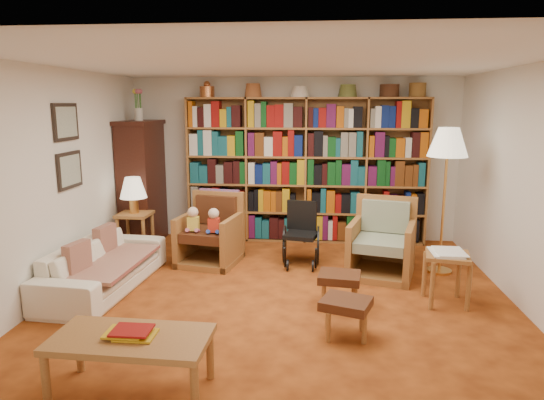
# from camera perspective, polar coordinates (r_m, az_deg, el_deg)

# --- Properties ---
(floor) EXTENTS (5.00, 5.00, 0.00)m
(floor) POSITION_cam_1_polar(r_m,az_deg,el_deg) (5.44, 1.10, -11.46)
(floor) COLOR #B7571C
(floor) RESTS_ON ground
(ceiling) EXTENTS (5.00, 5.00, 0.00)m
(ceiling) POSITION_cam_1_polar(r_m,az_deg,el_deg) (5.04, 1.21, 15.78)
(ceiling) COLOR white
(ceiling) RESTS_ON wall_back
(wall_back) EXTENTS (5.00, 0.00, 5.00)m
(wall_back) POSITION_cam_1_polar(r_m,az_deg,el_deg) (7.57, 2.51, 4.77)
(wall_back) COLOR white
(wall_back) RESTS_ON floor
(wall_front) EXTENTS (5.00, 0.00, 5.00)m
(wall_front) POSITION_cam_1_polar(r_m,az_deg,el_deg) (2.67, -2.71, -7.31)
(wall_front) COLOR white
(wall_front) RESTS_ON floor
(wall_left) EXTENTS (0.00, 5.00, 5.00)m
(wall_left) POSITION_cam_1_polar(r_m,az_deg,el_deg) (5.83, -24.19, 1.86)
(wall_left) COLOR white
(wall_left) RESTS_ON floor
(wall_right) EXTENTS (0.00, 5.00, 5.00)m
(wall_right) POSITION_cam_1_polar(r_m,az_deg,el_deg) (5.52, 28.04, 1.04)
(wall_right) COLOR white
(wall_right) RESTS_ON floor
(bookshelf) EXTENTS (3.60, 0.30, 2.42)m
(bookshelf) POSITION_cam_1_polar(r_m,az_deg,el_deg) (7.40, 4.00, 3.99)
(bookshelf) COLOR #A36D32
(bookshelf) RESTS_ON floor
(curio_cabinet) EXTENTS (0.50, 0.95, 2.40)m
(curio_cabinet) POSITION_cam_1_polar(r_m,az_deg,el_deg) (7.57, -15.02, 2.13)
(curio_cabinet) COLOR #37180F
(curio_cabinet) RESTS_ON floor
(framed_pictures) EXTENTS (0.03, 0.52, 0.97)m
(framed_pictures) POSITION_cam_1_polar(r_m,az_deg,el_deg) (6.04, -22.91, 5.84)
(framed_pictures) COLOR black
(framed_pictures) RESTS_ON wall_left
(sofa) EXTENTS (1.94, 0.88, 0.55)m
(sofa) POSITION_cam_1_polar(r_m,az_deg,el_deg) (5.94, -19.13, -7.30)
(sofa) COLOR white
(sofa) RESTS_ON floor
(sofa_throw) EXTENTS (0.80, 1.40, 0.04)m
(sofa_throw) POSITION_cam_1_polar(r_m,az_deg,el_deg) (5.91, -18.70, -7.12)
(sofa_throw) COLOR beige
(sofa_throw) RESTS_ON sofa
(cushion_left) EXTENTS (0.16, 0.36, 0.35)m
(cushion_left) POSITION_cam_1_polar(r_m,az_deg,el_deg) (6.24, -19.01, -4.72)
(cushion_left) COLOR maroon
(cushion_left) RESTS_ON sofa
(cushion_right) EXTENTS (0.17, 0.36, 0.34)m
(cushion_right) POSITION_cam_1_polar(r_m,az_deg,el_deg) (5.64, -21.91, -6.61)
(cushion_right) COLOR maroon
(cushion_right) RESTS_ON sofa
(side_table_lamp) EXTENTS (0.45, 0.45, 0.61)m
(side_table_lamp) POSITION_cam_1_polar(r_m,az_deg,el_deg) (7.04, -15.81, -2.67)
(side_table_lamp) COLOR #A36D32
(side_table_lamp) RESTS_ON floor
(table_lamp) EXTENTS (0.37, 0.37, 0.50)m
(table_lamp) POSITION_cam_1_polar(r_m,az_deg,el_deg) (6.94, -16.02, 1.26)
(table_lamp) COLOR gold
(table_lamp) RESTS_ON side_table_lamp
(armchair_leather) EXTENTS (0.87, 0.90, 0.94)m
(armchair_leather) POSITION_cam_1_polar(r_m,az_deg,el_deg) (6.60, -7.18, -3.93)
(armchair_leather) COLOR #A36D32
(armchair_leather) RESTS_ON floor
(armchair_sage) EXTENTS (0.96, 0.98, 0.95)m
(armchair_sage) POSITION_cam_1_polar(r_m,az_deg,el_deg) (6.25, 12.61, -5.20)
(armchair_sage) COLOR #A36D32
(armchair_sage) RESTS_ON floor
(wheelchair) EXTENTS (0.48, 0.66, 0.83)m
(wheelchair) POSITION_cam_1_polar(r_m,az_deg,el_deg) (6.48, 3.47, -4.20)
(wheelchair) COLOR black
(wheelchair) RESTS_ON floor
(floor_lamp) EXTENTS (0.48, 0.48, 1.82)m
(floor_lamp) POSITION_cam_1_polar(r_m,az_deg,el_deg) (6.26, 19.96, 5.74)
(floor_lamp) COLOR gold
(floor_lamp) RESTS_ON floor
(side_table_papers) EXTENTS (0.52, 0.52, 0.58)m
(side_table_papers) POSITION_cam_1_polar(r_m,az_deg,el_deg) (5.48, 19.90, -6.97)
(side_table_papers) COLOR #A36D32
(side_table_papers) RESTS_ON floor
(footstool_a) EXTENTS (0.47, 0.41, 0.36)m
(footstool_a) POSITION_cam_1_polar(r_m,az_deg,el_deg) (5.19, 7.94, -9.24)
(footstool_a) COLOR #4D2314
(footstool_a) RESTS_ON floor
(footstool_b) EXTENTS (0.52, 0.48, 0.36)m
(footstool_b) POSITION_cam_1_polar(r_m,az_deg,el_deg) (4.56, 8.70, -12.23)
(footstool_b) COLOR #4D2314
(footstool_b) RESTS_ON floor
(coffee_table) EXTENTS (1.16, 0.61, 0.50)m
(coffee_table) POSITION_cam_1_polar(r_m,az_deg,el_deg) (3.81, -16.27, -15.81)
(coffee_table) COLOR #A36D32
(coffee_table) RESTS_ON floor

